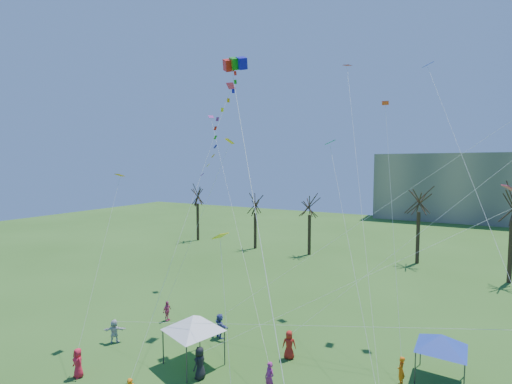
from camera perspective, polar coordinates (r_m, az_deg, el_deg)
The scene contains 5 objects.
bare_tree_row at distance 46.88m, azimuth 23.27°, elevation -2.88°, with size 67.24×9.28×10.38m.
big_box_kite at distance 22.20m, azimuth -5.32°, elevation 10.47°, with size 5.40×5.85×20.90m.
canopy_tent_white at distance 23.73m, azimuth -9.98°, elevation -19.91°, with size 3.97×3.97×3.14m.
canopy_tent_blue at distance 24.43m, azimuth 27.55°, elevation -20.44°, with size 3.67×3.67×2.75m.
small_kites_aloft at distance 23.79m, azimuth 17.19°, elevation 6.50°, with size 31.62×21.13×32.42m.
Camera 1 is at (7.47, -10.88, 12.35)m, focal length 25.00 mm.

